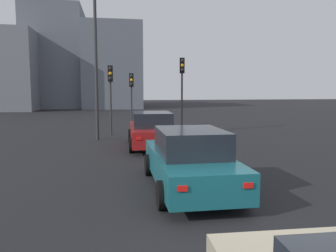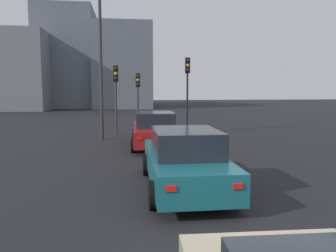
{
  "view_description": "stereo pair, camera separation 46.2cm",
  "coord_description": "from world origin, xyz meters",
  "px_view_note": "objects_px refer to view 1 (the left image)",
  "views": [
    {
      "loc": [
        -4.4,
        1.96,
        2.59
      ],
      "look_at": [
        7.04,
        0.07,
        1.32
      ],
      "focal_mm": 35.39,
      "sensor_mm": 36.0,
      "label": 1
    },
    {
      "loc": [
        -4.47,
        1.5,
        2.59
      ],
      "look_at": [
        7.04,
        0.07,
        1.32
      ],
      "focal_mm": 35.39,
      "sensor_mm": 36.0,
      "label": 2
    }
  ],
  "objects_px": {
    "car_red_lead": "(152,130)",
    "car_teal_second": "(189,160)",
    "street_lamp_kerbside": "(96,49)",
    "traffic_light_far_left": "(110,85)",
    "traffic_light_near_left": "(131,89)",
    "traffic_light_near_right": "(182,80)"
  },
  "relations": [
    {
      "from": "car_red_lead",
      "to": "street_lamp_kerbside",
      "type": "distance_m",
      "value": 5.22
    },
    {
      "from": "traffic_light_near_right",
      "to": "traffic_light_near_left",
      "type": "bearing_deg",
      "value": -129.56
    },
    {
      "from": "car_red_lead",
      "to": "traffic_light_near_left",
      "type": "height_order",
      "value": "traffic_light_near_left"
    },
    {
      "from": "traffic_light_near_right",
      "to": "traffic_light_far_left",
      "type": "bearing_deg",
      "value": -79.28
    },
    {
      "from": "traffic_light_near_left",
      "to": "traffic_light_far_left",
      "type": "height_order",
      "value": "traffic_light_far_left"
    },
    {
      "from": "car_teal_second",
      "to": "street_lamp_kerbside",
      "type": "distance_m",
      "value": 10.2
    },
    {
      "from": "traffic_light_near_left",
      "to": "traffic_light_near_right",
      "type": "xyz_separation_m",
      "value": [
        -2.92,
        -2.81,
        0.53
      ]
    },
    {
      "from": "traffic_light_far_left",
      "to": "car_red_lead",
      "type": "bearing_deg",
      "value": 22.35
    },
    {
      "from": "car_red_lead",
      "to": "car_teal_second",
      "type": "relative_size",
      "value": 1.01
    },
    {
      "from": "car_teal_second",
      "to": "traffic_light_near_left",
      "type": "distance_m",
      "value": 14.03
    },
    {
      "from": "car_red_lead",
      "to": "street_lamp_kerbside",
      "type": "xyz_separation_m",
      "value": [
        2.44,
        2.54,
        3.85
      ]
    },
    {
      "from": "traffic_light_near_left",
      "to": "street_lamp_kerbside",
      "type": "distance_m",
      "value": 5.6
    },
    {
      "from": "traffic_light_far_left",
      "to": "traffic_light_near_left",
      "type": "bearing_deg",
      "value": 155.14
    },
    {
      "from": "street_lamp_kerbside",
      "to": "traffic_light_near_left",
      "type": "bearing_deg",
      "value": -22.8
    },
    {
      "from": "traffic_light_near_left",
      "to": "traffic_light_near_right",
      "type": "bearing_deg",
      "value": 41.14
    },
    {
      "from": "car_red_lead",
      "to": "car_teal_second",
      "type": "xyz_separation_m",
      "value": [
        -6.6,
        -0.22,
        -0.0
      ]
    },
    {
      "from": "traffic_light_far_left",
      "to": "street_lamp_kerbside",
      "type": "bearing_deg",
      "value": -25.33
    },
    {
      "from": "car_teal_second",
      "to": "street_lamp_kerbside",
      "type": "relative_size",
      "value": 0.61
    },
    {
      "from": "car_red_lead",
      "to": "traffic_light_near_right",
      "type": "height_order",
      "value": "traffic_light_near_right"
    },
    {
      "from": "car_teal_second",
      "to": "street_lamp_kerbside",
      "type": "height_order",
      "value": "street_lamp_kerbside"
    },
    {
      "from": "car_teal_second",
      "to": "traffic_light_near_left",
      "type": "xyz_separation_m",
      "value": [
        13.88,
        0.72,
        1.9
      ]
    },
    {
      "from": "traffic_light_near_left",
      "to": "traffic_light_far_left",
      "type": "xyz_separation_m",
      "value": [
        -3.23,
        1.35,
        0.18
      ]
    }
  ]
}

